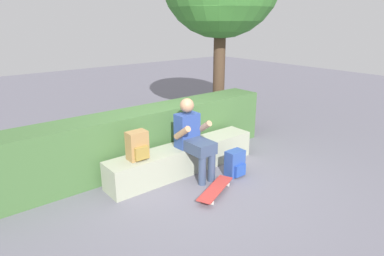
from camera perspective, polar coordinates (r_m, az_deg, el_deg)
The scene contains 7 objects.
ground_plane at distance 5.14m, azimuth 0.34°, elevation -8.21°, with size 24.00×24.00×0.00m, color slate.
bench_main at distance 5.23m, azimuth -1.42°, elevation -5.16°, with size 2.54×0.44×0.43m.
person_skater at distance 4.94m, azimuth 0.19°, elevation -1.42°, with size 0.49×0.62×1.18m.
skateboard_near_person at distance 4.65m, azimuth 4.03°, elevation -10.31°, with size 0.81×0.51×0.09m.
backpack_on_bench at distance 4.66m, azimuth -9.25°, elevation -3.02°, with size 0.28×0.23×0.40m.
backpack_on_ground at distance 5.13m, azimuth 7.36°, elevation -6.05°, with size 0.28×0.23×0.40m.
hedge_row at distance 5.42m, azimuth -8.80°, elevation -1.75°, with size 4.90×0.58×0.92m.
Camera 1 is at (-2.92, -3.56, 2.30)m, focal length 31.32 mm.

